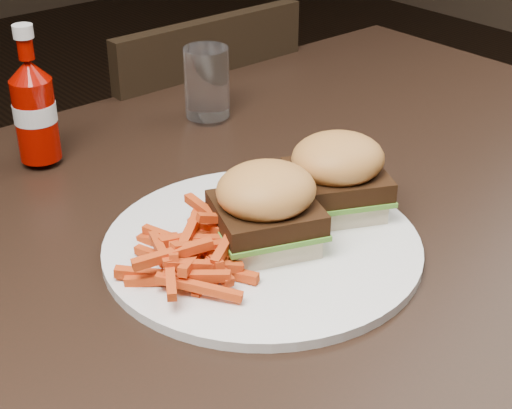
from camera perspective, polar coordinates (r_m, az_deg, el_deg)
dining_table at (r=0.93m, az=1.95°, el=-0.44°), size 1.20×0.80×0.04m
chair_far at (r=1.57m, az=-6.76°, el=0.12°), size 0.38×0.38×0.04m
plate at (r=0.81m, az=0.45°, el=-3.03°), size 0.33×0.33×0.01m
sandwich_half_a at (r=0.80m, az=0.72°, el=-2.29°), size 0.11×0.11×0.02m
sandwich_half_b at (r=0.87m, az=5.81°, el=0.21°), size 0.12×0.12×0.02m
fries_pile at (r=0.77m, az=-4.14°, el=-3.01°), size 0.13×0.13×0.05m
ketchup_bottle at (r=1.01m, az=-15.71°, el=5.96°), size 0.06×0.06×0.10m
tumbler at (r=1.11m, az=-3.60°, el=8.87°), size 0.07×0.07×0.10m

